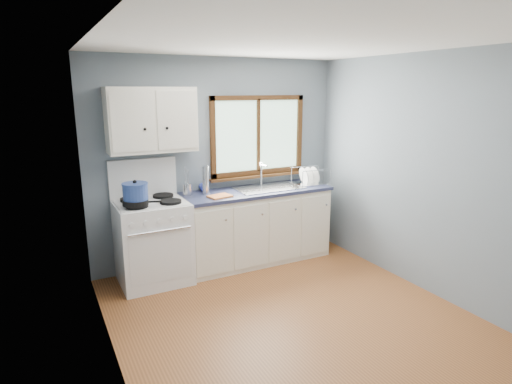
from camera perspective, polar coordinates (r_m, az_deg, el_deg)
name	(u,v)px	position (r m, az deg, el deg)	size (l,w,h in m)	color
floor	(295,321)	(4.23, 5.26, -16.80)	(3.20, 3.60, 0.02)	brown
ceiling	(302,40)	(3.68, 6.15, 19.51)	(3.20, 3.60, 0.02)	white
wall_back	(219,162)	(5.33, -5.01, 4.06)	(3.20, 0.02, 2.50)	slate
wall_front	(492,265)	(2.52, 28.99, -8.53)	(3.20, 0.02, 2.50)	slate
wall_left	(107,216)	(3.20, -19.31, -3.08)	(0.02, 3.60, 2.50)	slate
wall_right	(428,175)	(4.81, 21.96, 2.10)	(0.02, 3.60, 2.50)	slate
gas_range	(153,240)	(4.93, -13.60, -6.18)	(0.76, 0.69, 1.36)	white
base_cabinets	(256,229)	(5.40, -0.03, -4.96)	(1.85, 0.60, 0.88)	white
countertop	(256,191)	(5.27, -0.02, 0.11)	(1.89, 0.64, 0.04)	#20253F
sink	(269,193)	(5.36, 1.68, -0.11)	(0.84, 0.46, 0.44)	silver
window	(258,141)	(5.49, 0.29, 6.77)	(1.36, 0.10, 1.03)	#9EC6A8
upper_cabinets	(152,120)	(4.83, -13.75, 9.32)	(0.95, 0.35, 0.70)	white
skillet	(136,202)	(4.59, -15.73, -1.34)	(0.42, 0.34, 0.05)	black
stockpot	(135,194)	(4.58, -15.77, -0.21)	(0.29, 0.29, 0.26)	navy
utensil_crock	(188,189)	(5.04, -9.12, 0.36)	(0.12, 0.12, 0.34)	silver
thermos	(206,180)	(5.06, -6.74, 1.60)	(0.08, 0.08, 0.33)	silver
soap_bottle	(204,182)	(5.15, -6.88, 1.29)	(0.09, 0.09, 0.24)	blue
dish_towel	(220,196)	(4.92, -4.83, -0.56)	(0.25, 0.18, 0.02)	orange
dish_rack	(310,179)	(5.62, 7.21, 1.68)	(0.45, 0.36, 0.22)	silver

